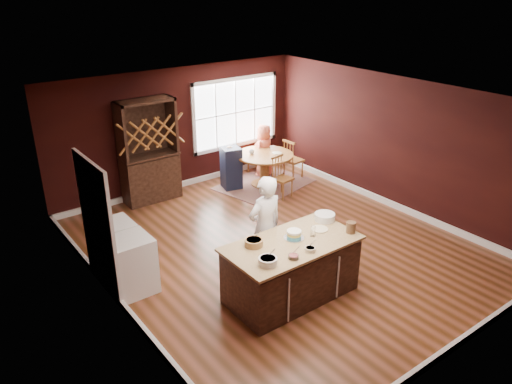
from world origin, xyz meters
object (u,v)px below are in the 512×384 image
toddler (228,154)px  baker (265,228)px  chair_north (258,151)px  seated_woman (264,150)px  dryer (115,248)px  kitchen_island (291,271)px  hutch (149,151)px  high_chair (231,167)px  layer_cake (294,234)px  chair_east (293,158)px  dining_table (265,163)px  chair_south (283,177)px  washer (132,265)px

toddler → baker: bearing=-115.1°
chair_north → seated_woman: bearing=67.1°
chair_north → dryer: 5.10m
kitchen_island → dryer: (-1.84, 2.20, 0.01)m
seated_woman → hutch: size_ratio=0.58×
high_chair → toddler: (-0.04, 0.04, 0.31)m
layer_cake → chair_east: layer_cake is taller
seated_woman → dryer: bearing=2.3°
dining_table → layer_cake: bearing=-122.0°
hutch → dryer: size_ratio=2.45×
layer_cake → chair_north: size_ratio=0.28×
baker → layer_cake: (0.07, -0.61, 0.12)m
baker → seated_woman: size_ratio=1.36×
toddler → kitchen_island: bearing=-111.7°
baker → chair_south: bearing=-135.2°
chair_north → high_chair: chair_north is taller
kitchen_island → chair_east: chair_east is taller
layer_cake → chair_north: (2.64, 4.36, -0.44)m
toddler → seated_woman: bearing=6.6°
baker → high_chair: (1.61, 3.31, -0.36)m
dining_table → high_chair: (-0.71, 0.31, -0.04)m
high_chair → hutch: bearing=177.9°
kitchen_island → chair_east: bearing=48.8°
kitchen_island → dining_table: size_ratio=1.52×
chair_south → washer: (-4.10, -1.36, -0.01)m
toddler → dining_table: bearing=-25.0°
hutch → dining_table: bearing=-18.3°
seated_woman → dryer: (-4.55, -1.97, -0.19)m
dining_table → layer_cake: size_ratio=4.30×
chair_south → toddler: bearing=110.3°
layer_cake → chair_east: bearing=49.1°
dining_table → chair_east: 0.83m
layer_cake → toddler: bearing=69.2°
kitchen_island → dryer: kitchen_island is taller
washer → chair_south: bearing=18.4°
seated_woman → chair_south: bearing=48.8°
chair_south → chair_east: bearing=28.0°
dining_table → high_chair: high_chair is taller
high_chair → dryer: high_chair is taller
chair_north → washer: (-4.58, -2.88, -0.09)m
baker → hutch: bearing=-88.5°
chair_east → toddler: (-1.58, 0.40, 0.33)m
chair_south → toddler: toddler is taller
kitchen_island → layer_cake: 0.56m
chair_north → high_chair: (-1.09, -0.44, -0.04)m
chair_east → chair_north: (-0.45, 0.80, 0.06)m
baker → chair_north: bearing=-126.1°
layer_cake → hutch: size_ratio=0.14×
chair_south → seated_woman: 1.34m
toddler → dryer: bearing=-151.9°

